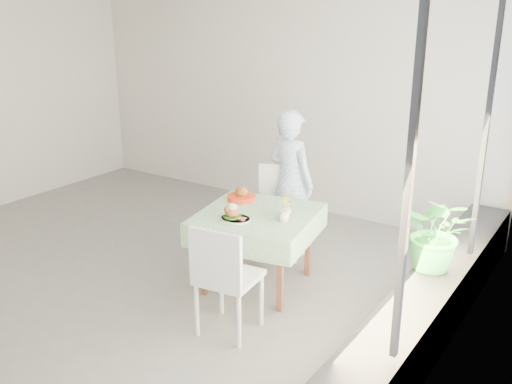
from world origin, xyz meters
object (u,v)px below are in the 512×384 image
Objects in this scene: cafe_table at (257,241)px; main_dish at (234,214)px; chair_near at (228,299)px; juice_cup_orange at (286,210)px; potted_plant at (438,232)px; diner at (291,183)px; chair_far at (278,228)px.

main_dish is at bearing -107.82° from cafe_table.
chair_near is 3.36× the size of main_dish.
potted_plant is at bearing 7.58° from juice_cup_orange.
diner is (-0.16, 0.87, 0.32)m from cafe_table.
diner is 1.87m from potted_plant.
main_dish is at bearing 103.67° from diner.
diner reaches higher than cafe_table.
diner is at bearing 93.70° from main_dish.
diner is (-0.42, 1.69, 0.49)m from chair_near.
potted_plant is (1.33, 0.18, 0.03)m from juice_cup_orange.
juice_cup_orange is at bearing 13.74° from cafe_table.
diner is 2.37× the size of potted_plant.
cafe_table is 0.77m from chair_far.
chair_near is (0.47, -1.54, 0.00)m from chair_far.
main_dish is at bearing -163.39° from potted_plant.
chair_far is 1.10m from main_dish.
main_dish is at bearing 121.53° from chair_near.
potted_plant reaches higher than chair_far.
chair_near is 1.79m from potted_plant.
juice_cup_orange is at bearing -53.75° from chair_far.
chair_far is 1.95m from potted_plant.
chair_near is at bearing -72.40° from cafe_table.
chair_far is at bearing 106.53° from cafe_table.
potted_plant reaches higher than main_dish.
chair_far is 0.96m from juice_cup_orange.
cafe_table is at bearing 72.18° from main_dish.
potted_plant reaches higher than juice_cup_orange.
cafe_table is 1.66m from potted_plant.
main_dish is 0.43× the size of potted_plant.
chair_far is 3.50× the size of juice_cup_orange.
potted_plant is (1.34, 1.06, 0.53)m from chair_near.
chair_near reaches higher than main_dish.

